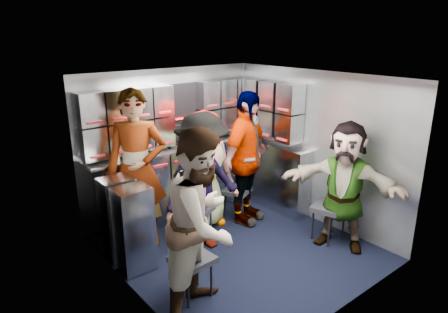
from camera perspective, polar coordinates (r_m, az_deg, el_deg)
floor at (r=5.12m, az=1.92°, el=-12.89°), size 3.00×3.00×0.00m
wall_back at (r=5.83m, az=-7.67°, el=2.08°), size 2.80×0.04×2.10m
wall_left at (r=3.96m, az=-13.51°, el=-5.89°), size 0.04×3.00×2.10m
wall_right at (r=5.65m, az=12.82°, el=1.28°), size 0.04×3.00×2.10m
ceiling at (r=4.44m, az=2.20°, el=11.18°), size 2.80×3.00×0.02m
cart_bank_back at (r=5.84m, az=-6.36°, el=-3.60°), size 2.68×0.38×0.99m
cart_bank_left at (r=4.73m, az=-13.75°, el=-9.30°), size 0.38×0.76×0.99m
counter at (r=5.67m, az=-6.54°, el=1.30°), size 2.68×0.42×0.03m
locker_bank_back at (r=5.61m, az=-7.04°, el=6.10°), size 2.68×0.28×0.82m
locker_bank_right at (r=5.89m, az=6.84°, el=6.64°), size 0.28×1.00×0.82m
right_cabinet at (r=6.08m, az=7.18°, el=-2.70°), size 0.28×1.20×1.00m
coffee_niche at (r=5.76m, az=-5.83°, el=6.23°), size 0.46×0.16×0.84m
red_latch_strip at (r=5.55m, az=-5.37°, el=-0.48°), size 2.60×0.02×0.03m
jump_seat_near_left at (r=4.11m, az=-4.53°, el=-14.73°), size 0.40×0.38×0.45m
jump_seat_mid_left at (r=5.05m, az=-4.20°, el=-7.83°), size 0.53×0.52×0.49m
jump_seat_center at (r=5.69m, az=-3.67°, el=-5.25°), size 0.38×0.36×0.44m
jump_seat_mid_right at (r=5.75m, az=1.88°, el=-5.10°), size 0.47×0.46×0.43m
jump_seat_near_right at (r=5.28m, az=14.81°, el=-7.28°), size 0.50×0.49×0.48m
attendant_standing at (r=4.93m, az=-12.29°, el=-1.91°), size 0.86×0.80×1.97m
attendant_arc_a at (r=3.73m, az=-3.12°, el=-9.39°), size 1.10×1.04×1.80m
attendant_arc_b at (r=4.75m, az=-3.06°, el=-3.87°), size 1.17×0.74×1.72m
attendant_arc_c at (r=5.41m, az=-2.64°, el=-1.77°), size 0.86×0.64×1.61m
attendant_arc_d at (r=5.44m, az=3.17°, el=-0.33°), size 1.17×0.81×1.85m
attendant_arc_e at (r=5.05m, az=16.77°, el=-4.04°), size 1.02×1.55×1.60m
bottle_left at (r=5.16m, az=-15.12°, el=0.92°), size 0.07×0.07×0.28m
bottle_mid at (r=5.32m, az=-11.37°, el=1.60°), size 0.07×0.07×0.26m
bottle_right at (r=5.89m, az=-1.90°, el=3.51°), size 0.06×0.06×0.27m
cup_left at (r=5.17m, az=-15.16°, el=-0.10°), size 0.08×0.08×0.09m
cup_right at (r=6.23m, az=2.03°, el=3.45°), size 0.08×0.08×0.09m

